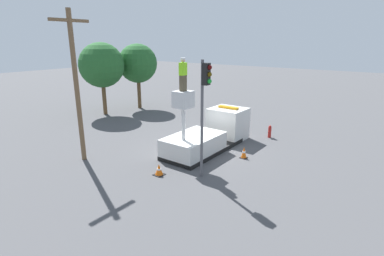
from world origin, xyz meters
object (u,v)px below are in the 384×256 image
object	(u,v)px
traffic_cone_rear	(159,170)
tree_right_bg	(138,64)
worker	(183,75)
traffic_cone_curbside	(244,153)
traffic_light_pole	(205,97)
tree_left_bg	(102,65)
bucket_truck	(210,135)
fire_hydrant	(270,132)
utility_pole	(76,83)

from	to	relation	value
traffic_cone_rear	tree_right_bg	xyz separation A→B (m)	(10.53, 12.36, 4.15)
worker	traffic_cone_curbside	bearing A→B (deg)	-47.38
traffic_light_pole	traffic_cone_curbside	world-z (taller)	traffic_light_pole
traffic_light_pole	tree_left_bg	world-z (taller)	tree_left_bg
bucket_truck	traffic_cone_curbside	distance (m)	2.67
fire_hydrant	tree_right_bg	distance (m)	15.04
traffic_cone_curbside	tree_left_bg	bearing A→B (deg)	82.33
traffic_cone_rear	traffic_cone_curbside	xyz separation A→B (m)	(4.66, -2.41, 0.05)
traffic_light_pole	traffic_cone_curbside	bearing A→B (deg)	-7.66
worker	fire_hydrant	xyz separation A→B (m)	(6.94, -2.26, -4.45)
traffic_cone_curbside	fire_hydrant	bearing A→B (deg)	4.17
traffic_light_pole	traffic_cone_curbside	size ratio (longest dim) A/B	8.50
traffic_light_pole	utility_pole	size ratio (longest dim) A/B	0.71
traffic_light_pole	tree_right_bg	xyz separation A→B (m)	(9.34, 14.31, 0.35)
traffic_cone_rear	utility_pole	world-z (taller)	utility_pole
tree_left_bg	tree_right_bg	size ratio (longest dim) A/B	1.02
tree_right_bg	utility_pole	bearing A→B (deg)	-147.20
bucket_truck	utility_pole	world-z (taller)	utility_pole
traffic_cone_rear	utility_pole	bearing A→B (deg)	101.83
traffic_cone_rear	tree_right_bg	distance (m)	16.76
traffic_cone_rear	utility_pole	size ratio (longest dim) A/B	0.07
utility_pole	traffic_cone_rear	bearing A→B (deg)	-78.17
bucket_truck	traffic_light_pole	xyz separation A→B (m)	(-3.81, -2.13, 3.24)
tree_left_bg	utility_pole	world-z (taller)	utility_pole
fire_hydrant	tree_left_bg	size ratio (longest dim) A/B	0.14
utility_pole	traffic_light_pole	bearing A→B (deg)	-72.08
bucket_truck	worker	size ratio (longest dim) A/B	3.97
bucket_truck	fire_hydrant	distance (m)	4.80
traffic_cone_curbside	bucket_truck	bearing A→B (deg)	82.38
bucket_truck	traffic_cone_rear	distance (m)	5.04
bucket_truck	fire_hydrant	size ratio (longest dim) A/B	7.81
fire_hydrant	traffic_cone_rear	bearing A→B (deg)	167.30
worker	fire_hydrant	bearing A→B (deg)	-18.05
traffic_light_pole	tree_left_bg	bearing A→B (deg)	69.62
tree_right_bg	utility_pole	xyz separation A→B (m)	(-11.56, -7.45, -0.01)
bucket_truck	traffic_cone_curbside	world-z (taller)	bucket_truck
bucket_truck	traffic_light_pole	distance (m)	5.44
traffic_cone_rear	fire_hydrant	bearing A→B (deg)	-12.70
traffic_light_pole	fire_hydrant	world-z (taller)	traffic_light_pole
bucket_truck	traffic_cone_rear	bearing A→B (deg)	-177.87
bucket_truck	traffic_cone_curbside	xyz separation A→B (m)	(-0.35, -2.59, -0.52)
bucket_truck	utility_pole	distance (m)	8.46
bucket_truck	traffic_cone_rear	size ratio (longest dim) A/B	11.84
bucket_truck	tree_left_bg	size ratio (longest dim) A/B	1.07
fire_hydrant	utility_pole	size ratio (longest dim) A/B	0.11
bucket_truck	traffic_cone_curbside	size ratio (longest dim) A/B	10.19
worker	utility_pole	size ratio (longest dim) A/B	0.21
fire_hydrant	traffic_cone_rear	world-z (taller)	fire_hydrant
utility_pole	tree_right_bg	bearing A→B (deg)	32.80
traffic_light_pole	tree_right_bg	size ratio (longest dim) A/B	0.91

